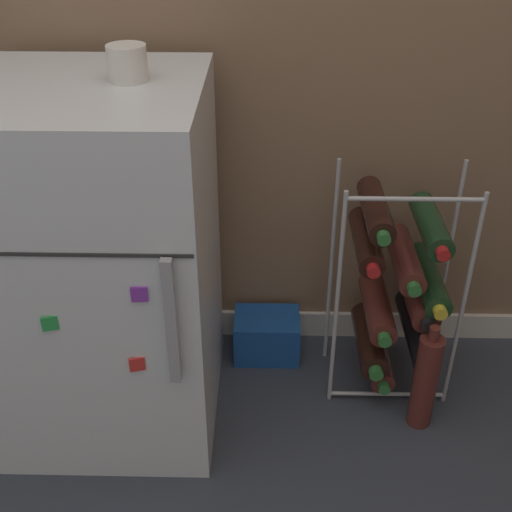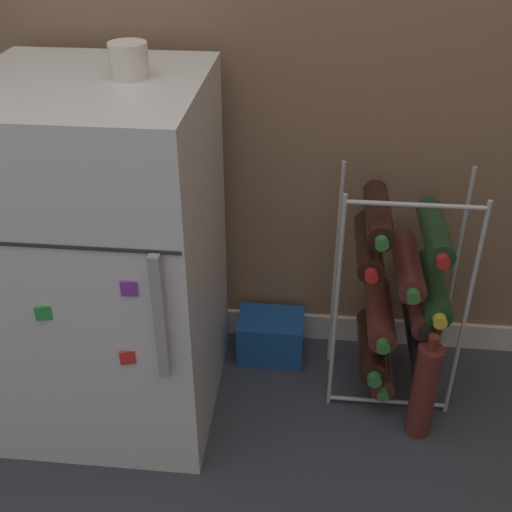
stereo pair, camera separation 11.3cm
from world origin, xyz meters
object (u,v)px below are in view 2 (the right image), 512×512
Objects in this scene: wine_rack at (400,296)px; mini_fridge at (107,260)px; loose_bottle_floor at (424,390)px; fridge_top_cup at (129,60)px; soda_box at (271,336)px.

mini_fridge is at bearing -171.74° from wine_rack.
fridge_top_cup is at bearing 172.74° from loose_bottle_floor.
fridge_top_cup is 0.26× the size of loose_bottle_floor.
wine_rack is 3.34× the size of soda_box.
mini_fridge is 4.61× the size of soda_box.
wine_rack is 7.84× the size of fridge_top_cup.
fridge_top_cup reaches higher than mini_fridge.
fridge_top_cup is at bearing 16.52° from mini_fridge.
wine_rack is 2.02× the size of loose_bottle_floor.
wine_rack is 0.94m from fridge_top_cup.
mini_fridge is at bearing -152.02° from soda_box.
mini_fridge is 0.62m from soda_box.
mini_fridge reaches higher than soda_box.
fridge_top_cup is at bearing -173.08° from wine_rack.
soda_box is 0.98m from fridge_top_cup.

